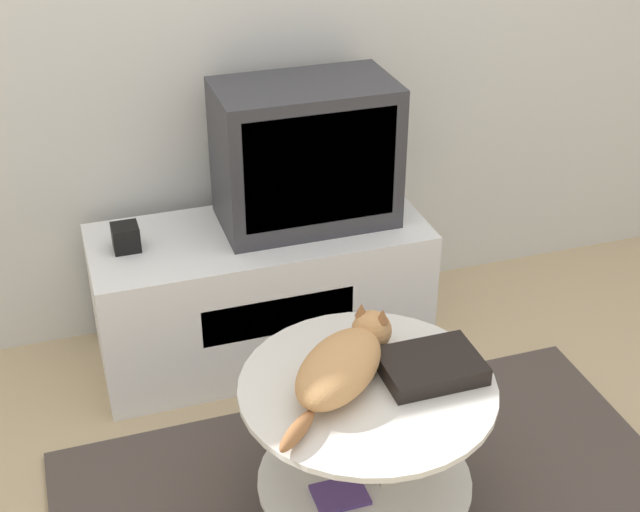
{
  "coord_description": "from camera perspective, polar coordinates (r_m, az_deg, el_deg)",
  "views": [
    {
      "loc": [
        -0.75,
        -1.74,
        1.99
      ],
      "look_at": [
        -0.02,
        0.48,
        0.62
      ],
      "focal_mm": 50.0,
      "sensor_mm": 36.0,
      "label": 1
    }
  ],
  "objects": [
    {
      "name": "rug",
      "position": [
        2.74,
        3.77,
        -16.04
      ],
      "size": [
        1.85,
        1.11,
        0.02
      ],
      "color": "#4C423D",
      "rests_on": "ground_plane"
    },
    {
      "name": "tv_stand",
      "position": [
        3.22,
        -3.78,
        -2.34
      ],
      "size": [
        1.17,
        0.49,
        0.5
      ],
      "color": "white",
      "rests_on": "ground_plane"
    },
    {
      "name": "tv",
      "position": [
        3.06,
        -0.93,
        6.55
      ],
      "size": [
        0.6,
        0.35,
        0.5
      ],
      "color": "#333338",
      "rests_on": "tv_stand"
    },
    {
      "name": "speaker",
      "position": [
        3.03,
        -12.32,
        1.17
      ],
      "size": [
        0.09,
        0.09,
        0.09
      ],
      "color": "black",
      "rests_on": "tv_stand"
    },
    {
      "name": "coffee_table",
      "position": [
        2.52,
        3.02,
        -11.24
      ],
      "size": [
        0.7,
        0.7,
        0.47
      ],
      "color": "#B2B2B7",
      "rests_on": "rug"
    },
    {
      "name": "dvd_box",
      "position": [
        2.44,
        7.08,
        -7.0
      ],
      "size": [
        0.27,
        0.2,
        0.05
      ],
      "color": "black",
      "rests_on": "coffee_table"
    },
    {
      "name": "cat",
      "position": [
        2.37,
        1.5,
        -6.88
      ],
      "size": [
        0.44,
        0.43,
        0.14
      ],
      "rotation": [
        0.0,
        0.0,
        0.78
      ],
      "color": "tan",
      "rests_on": "coffee_table"
    }
  ]
}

